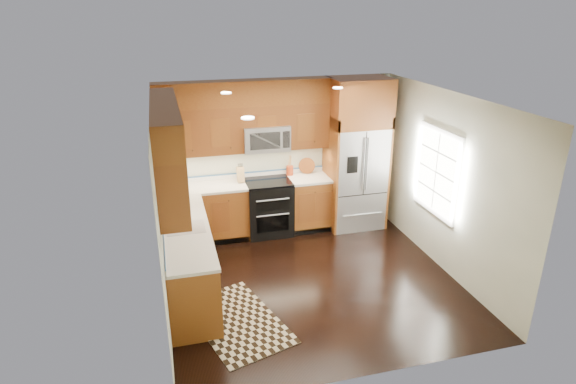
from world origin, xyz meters
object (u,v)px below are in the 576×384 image
object	(u,v)px
range	(268,207)
knife_block	(241,174)
rug	(237,321)
utensil_crock	(290,168)
refrigerator	(356,154)

from	to	relation	value
range	knife_block	size ratio (longest dim) A/B	2.98
rug	knife_block	distance (m)	2.75
rug	utensil_crock	world-z (taller)	utensil_crock
range	rug	distance (m)	2.59
range	utensil_crock	bearing A→B (deg)	27.78
rug	knife_block	world-z (taller)	knife_block
range	rug	bearing A→B (deg)	-111.82
refrigerator	utensil_crock	xyz separation A→B (m)	(-1.11, 0.27, -0.24)
refrigerator	knife_block	size ratio (longest dim) A/B	8.20
range	utensil_crock	size ratio (longest dim) A/B	2.74
range	knife_block	bearing A→B (deg)	165.10
range	rug	xyz separation A→B (m)	(-0.95, -2.36, -0.46)
rug	utensil_crock	distance (m)	3.13
utensil_crock	range	bearing A→B (deg)	-152.22
knife_block	utensil_crock	size ratio (longest dim) A/B	0.92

